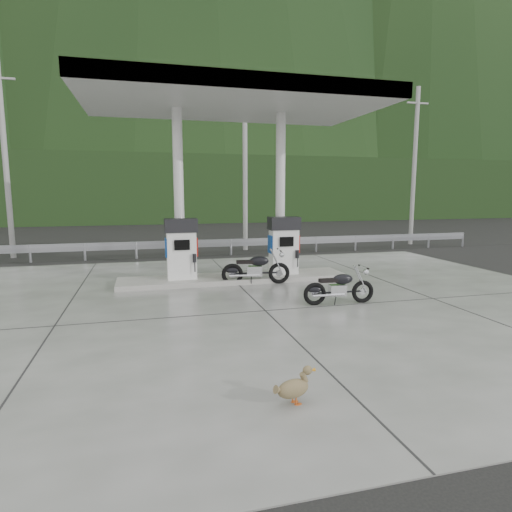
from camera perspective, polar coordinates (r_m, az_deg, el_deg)
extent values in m
plane|color=black|center=(10.91, -0.19, -6.02)|extent=(160.00, 160.00, 0.00)
cube|color=slate|center=(10.91, -0.19, -5.97)|extent=(18.00, 14.00, 0.02)
cube|color=gray|center=(13.26, -2.90, -2.99)|extent=(7.00, 1.40, 0.15)
cylinder|color=white|center=(13.16, -10.25, 8.09)|extent=(0.30, 0.30, 5.00)
cylinder|color=white|center=(13.79, 3.26, 8.23)|extent=(0.30, 0.30, 5.00)
cube|color=silver|center=(13.26, -3.08, 19.96)|extent=(8.50, 5.00, 0.40)
cube|color=black|center=(22.05, -7.69, 1.33)|extent=(60.00, 7.00, 0.01)
cylinder|color=gray|center=(20.48, -30.43, 10.91)|extent=(0.22, 0.22, 8.00)
cylinder|color=gray|center=(20.30, -1.47, 12.09)|extent=(0.22, 0.22, 8.00)
cylinder|color=gray|center=(24.01, 20.35, 11.02)|extent=(0.22, 0.22, 8.00)
cube|color=black|center=(40.31, -11.06, 8.75)|extent=(80.00, 6.00, 6.00)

